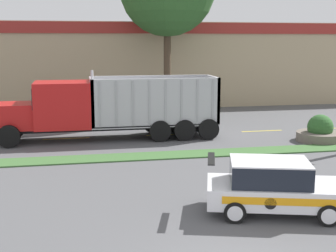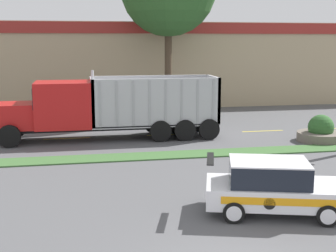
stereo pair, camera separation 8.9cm
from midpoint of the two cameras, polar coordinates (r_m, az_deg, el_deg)
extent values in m
cube|color=#3D6633|center=(20.57, -1.37, -3.64)|extent=(120.00, 1.36, 0.06)
cube|color=yellow|center=(24.87, -12.39, -1.49)|extent=(2.40, 0.14, 0.01)
cube|color=yellow|center=(25.31, -0.08, -1.05)|extent=(2.40, 0.14, 0.01)
cube|color=yellow|center=(26.85, 11.30, -0.59)|extent=(2.40, 0.14, 0.01)
cube|color=black|center=(24.30, -7.76, -0.12)|extent=(11.56, 1.32, 0.18)
cube|color=red|center=(24.37, -18.71, 1.16)|extent=(2.32, 1.97, 1.25)
cube|color=red|center=(24.09, -12.81, 2.58)|extent=(2.73, 2.40, 2.27)
cube|color=black|center=(24.12, -16.15, 3.40)|extent=(0.04, 2.04, 1.02)
cylinder|color=silver|center=(23.21, -9.32, 4.59)|extent=(0.14, 0.14, 1.74)
cube|color=#B7B7BC|center=(24.55, -1.88, 0.43)|extent=(6.51, 2.40, 0.12)
cube|color=#B7B7BC|center=(24.07, -9.38, 2.98)|extent=(0.16, 2.40, 2.39)
cube|color=#B7B7BC|center=(25.07, 5.30, 3.36)|extent=(0.16, 2.40, 2.39)
cube|color=#B7B7BC|center=(23.27, -1.45, 2.87)|extent=(6.51, 0.16, 2.39)
cube|color=#B7B7BC|center=(25.47, -2.30, 3.50)|extent=(6.51, 0.16, 2.39)
cube|color=#A3A3A8|center=(22.87, -8.46, 2.63)|extent=(0.10, 0.04, 2.27)
cube|color=#A3A3A8|center=(22.92, -6.43, 2.69)|extent=(0.10, 0.04, 2.27)
cube|color=#A3A3A8|center=(23.00, -4.40, 2.75)|extent=(0.10, 0.04, 2.27)
cube|color=#A3A3A8|center=(23.11, -2.40, 2.81)|extent=(0.10, 0.04, 2.27)
cube|color=#A3A3A8|center=(23.25, -0.41, 2.86)|extent=(0.10, 0.04, 2.27)
cube|color=#A3A3A8|center=(23.41, 1.54, 2.91)|extent=(0.10, 0.04, 2.27)
cube|color=#A3A3A8|center=(23.60, 3.47, 2.95)|extent=(0.10, 0.04, 2.27)
cube|color=#A3A3A8|center=(23.82, 5.37, 2.99)|extent=(0.10, 0.04, 2.27)
cylinder|color=black|center=(23.35, -18.96, -1.24)|extent=(1.08, 0.30, 1.08)
cylinder|color=black|center=(25.65, -18.27, -0.20)|extent=(1.08, 0.30, 1.08)
cylinder|color=black|center=(24.03, 4.84, -0.40)|extent=(1.08, 0.30, 1.08)
cylinder|color=black|center=(26.27, 3.43, 0.54)|extent=(1.08, 0.30, 1.08)
cylinder|color=black|center=(23.71, 1.92, -0.51)|extent=(1.08, 0.30, 1.08)
cylinder|color=black|center=(25.99, 0.75, 0.45)|extent=(1.08, 0.30, 1.08)
cylinder|color=black|center=(23.47, -1.07, -0.62)|extent=(1.08, 0.30, 1.08)
cylinder|color=black|center=(25.76, -1.99, 0.36)|extent=(1.08, 0.30, 1.08)
cube|color=white|center=(14.15, 12.99, -7.97)|extent=(4.43, 2.91, 0.60)
cube|color=black|center=(13.94, 12.09, -5.56)|extent=(2.60, 2.19, 0.63)
cube|color=white|center=(13.85, 12.14, -4.22)|extent=(2.60, 2.19, 0.04)
cube|color=black|center=(13.73, 5.11, -3.98)|extent=(0.61, 1.47, 0.03)
cube|color=orange|center=(13.25, 13.54, -8.98)|extent=(3.13, 0.93, 0.21)
cylinder|color=black|center=(13.23, 12.20, -9.24)|extent=(0.32, 0.10, 0.33)
cylinder|color=black|center=(13.66, 18.77, -10.27)|extent=(0.65, 0.36, 0.62)
cylinder|color=silver|center=(13.57, 18.87, -10.42)|extent=(0.42, 0.13, 0.43)
cylinder|color=black|center=(15.29, 17.23, -7.98)|extent=(0.65, 0.36, 0.62)
cylinder|color=silver|center=(15.38, 17.15, -7.86)|extent=(0.42, 0.13, 0.43)
cylinder|color=black|center=(13.30, 7.96, -10.38)|extent=(0.65, 0.36, 0.62)
cylinder|color=silver|center=(13.20, 7.98, -10.54)|extent=(0.42, 0.13, 0.43)
cylinder|color=black|center=(14.96, 7.64, -8.00)|extent=(0.65, 0.36, 0.62)
cylinder|color=silver|center=(15.06, 7.63, -7.87)|extent=(0.42, 0.13, 0.43)
cylinder|color=#6B6056|center=(24.82, 17.91, -1.24)|extent=(2.33, 2.33, 0.46)
sphere|color=#2D5B28|center=(24.73, 17.97, -0.13)|extent=(1.28, 1.28, 1.28)
cube|color=tan|center=(41.16, 1.30, 7.80)|extent=(32.52, 12.00, 6.39)
cube|color=maroon|center=(35.25, 3.47, 11.83)|extent=(30.90, 0.10, 0.80)
cylinder|color=#473828|center=(32.43, -0.17, 7.44)|extent=(0.49, 0.49, 6.74)
camera|label=1|loc=(0.04, -90.13, -0.02)|focal=50.00mm
camera|label=2|loc=(0.04, 89.87, 0.02)|focal=50.00mm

